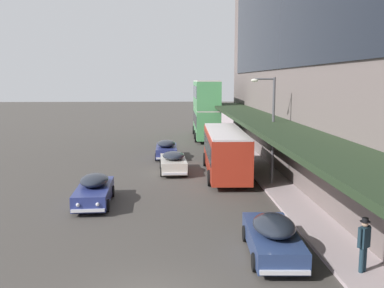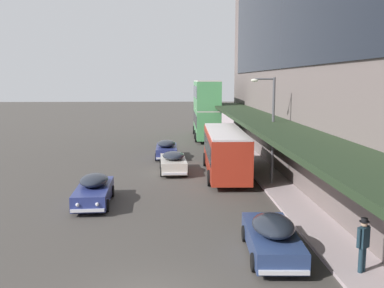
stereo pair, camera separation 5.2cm
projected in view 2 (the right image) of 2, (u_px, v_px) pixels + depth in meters
The scene contains 8 objects.
transit_bus_kerbside_front at pixel (225, 149), 29.12m from camera, with size 2.87×9.69×3.12m.
transit_bus_kerbside_rear at pixel (206, 107), 47.92m from camera, with size 2.83×10.82×6.45m.
sedan_lead_near at pixel (272, 236), 15.81m from camera, with size 2.02×4.76×1.56m.
sedan_oncoming_front at pixel (167, 149), 35.79m from camera, with size 1.87×4.42×1.54m.
sedan_trailing_mid at pixel (173, 162), 30.16m from camera, with size 2.01×4.48×1.50m.
sedan_second_near at pixel (94, 190), 22.45m from camera, with size 1.97×4.81×1.55m.
pedestrian_at_kerb at pixel (363, 242), 14.08m from camera, with size 0.53×0.43×1.86m.
street_lamp at pixel (270, 122), 26.01m from camera, with size 1.50×0.28×6.49m.
Camera 2 is at (0.71, -11.72, 6.46)m, focal length 40.00 mm.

